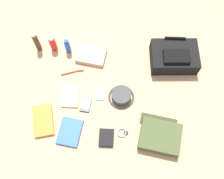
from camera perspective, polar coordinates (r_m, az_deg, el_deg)
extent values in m
cube|color=tan|center=(1.76, 0.00, -0.67)|extent=(2.64, 2.02, 0.02)
cube|color=black|center=(1.85, 13.40, 6.96)|extent=(0.33, 0.24, 0.11)
cube|color=black|center=(1.77, 13.96, 7.00)|extent=(0.18, 0.11, 0.03)
cylinder|color=black|center=(1.85, 13.69, 10.92)|extent=(0.14, 0.02, 0.02)
cube|color=#47512D|center=(1.65, 10.45, -10.13)|extent=(0.28, 0.24, 0.07)
cube|color=#394124|center=(1.70, 10.17, -6.85)|extent=(0.24, 0.11, 0.01)
cylinder|color=#434343|center=(1.70, 2.07, -1.32)|extent=(0.13, 0.13, 0.05)
torus|color=#434343|center=(1.73, 2.04, -1.66)|extent=(0.17, 0.17, 0.01)
cylinder|color=#473319|center=(1.91, -16.13, 9.86)|extent=(0.04, 0.04, 0.16)
cylinder|color=silver|center=(1.84, -16.83, 11.30)|extent=(0.03, 0.03, 0.01)
cylinder|color=red|center=(1.90, -12.78, 9.67)|extent=(0.05, 0.05, 0.12)
cylinder|color=silver|center=(1.85, -13.21, 10.79)|extent=(0.03, 0.03, 0.01)
cylinder|color=blue|center=(1.87, -9.68, 9.24)|extent=(0.04, 0.04, 0.12)
cylinder|color=blue|center=(1.82, -10.01, 10.35)|extent=(0.03, 0.03, 0.01)
cube|color=orange|center=(1.73, -14.84, -6.54)|extent=(0.17, 0.23, 0.02)
cube|color=white|center=(1.73, -14.81, -6.56)|extent=(0.16, 0.22, 0.02)
cube|color=blue|center=(1.67, -9.23, -9.13)|extent=(0.16, 0.20, 0.02)
cube|color=white|center=(1.68, -9.21, -9.15)|extent=(0.15, 0.19, 0.01)
cube|color=black|center=(1.72, -5.75, -3.09)|extent=(0.07, 0.12, 0.01)
cube|color=black|center=(1.71, -5.77, -3.02)|extent=(0.06, 0.08, 0.00)
cube|color=#B7B7BC|center=(1.74, -2.57, -1.04)|extent=(0.06, 0.09, 0.01)
cylinder|color=silver|center=(1.73, -2.61, -1.42)|extent=(0.03, 0.03, 0.00)
torus|color=#99999E|center=(1.66, 2.15, -9.41)|extent=(0.06, 0.06, 0.01)
cylinder|color=black|center=(1.66, 3.06, -9.44)|extent=(0.03, 0.03, 0.01)
cylinder|color=red|center=(1.83, -8.65, 3.76)|extent=(0.16, 0.06, 0.01)
cube|color=white|center=(1.82, -6.70, 4.43)|extent=(0.02, 0.02, 0.01)
cube|color=black|center=(1.64, -1.25, -10.51)|extent=(0.09, 0.11, 0.02)
cube|color=beige|center=(1.75, -9.06, -1.53)|extent=(0.11, 0.15, 0.02)
cube|color=#C6B289|center=(1.86, -4.60, 7.42)|extent=(0.22, 0.17, 0.04)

